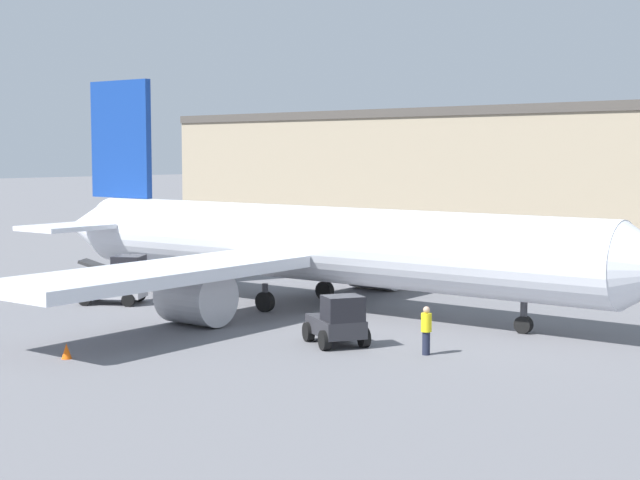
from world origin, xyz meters
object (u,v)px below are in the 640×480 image
Objects in this scene: airplane at (303,244)px; ground_crew_worker at (426,329)px; safety_cone_near at (67,351)px; belt_loader_truck at (117,282)px; baggage_tug at (338,322)px.

airplane is 11.93m from ground_crew_worker.
belt_loader_truck is at bearing 136.41° from safety_cone_near.
airplane is at bearing 97.85° from safety_cone_near.
belt_loader_truck is 6.09× the size of safety_cone_near.
ground_crew_worker is (10.72, -4.86, -1.98)m from airplane.
ground_crew_worker is at bearing -33.38° from belt_loader_truck.
belt_loader_truck reaches higher than safety_cone_near.
airplane is 9.06m from belt_loader_truck.
ground_crew_worker is 3.54m from baggage_tug.
airplane is at bearing 169.02° from baggage_tug.
baggage_tug reaches higher than safety_cone_near.
belt_loader_truck is at bearing -154.02° from baggage_tug.
belt_loader_truck is 12.36m from safety_cone_near.
belt_loader_truck is (-17.73, -0.57, 0.13)m from ground_crew_worker.
baggage_tug is (7.28, -5.72, -2.01)m from airplane.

